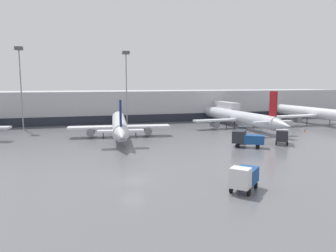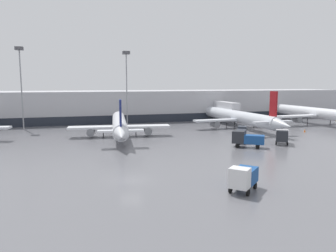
# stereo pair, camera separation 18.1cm
# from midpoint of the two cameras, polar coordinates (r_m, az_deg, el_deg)

# --- Properties ---
(ground_plane) EXTENTS (320.00, 320.00, 0.00)m
(ground_plane) POSITION_cam_midpoint_polar(r_m,az_deg,el_deg) (39.86, -6.53, -9.35)
(ground_plane) COLOR slate
(terminal_building) EXTENTS (160.00, 28.17, 9.00)m
(terminal_building) POSITION_cam_midpoint_polar(r_m,az_deg,el_deg) (100.02, -12.39, 3.38)
(terminal_building) COLOR #B2B2B7
(terminal_building) RESTS_ON ground_plane
(parked_jet_2) EXTENTS (24.76, 37.99, 10.26)m
(parked_jet_2) POSITION_cam_midpoint_polar(r_m,az_deg,el_deg) (98.24, 24.47, 2.04)
(parked_jet_2) COLOR silver
(parked_jet_2) RESTS_ON ground_plane
(parked_jet_3) EXTENTS (24.68, 39.73, 9.70)m
(parked_jet_3) POSITION_cam_midpoint_polar(r_m,az_deg,el_deg) (85.67, 12.16, 1.53)
(parked_jet_3) COLOR silver
(parked_jet_3) RESTS_ON ground_plane
(parked_jet_4) EXTENTS (21.74, 35.31, 8.56)m
(parked_jet_4) POSITION_cam_midpoint_polar(r_m,az_deg,el_deg) (70.73, -8.53, 0.25)
(parked_jet_4) COLOR silver
(parked_jet_4) RESTS_ON ground_plane
(service_truck_0) EXTENTS (4.13, 5.19, 2.88)m
(service_truck_0) POSITION_cam_midpoint_polar(r_m,az_deg,el_deg) (65.82, 12.62, -1.26)
(service_truck_0) COLOR #2D333D
(service_truck_0) RESTS_ON ground_plane
(service_truck_1) EXTENTS (4.47, 4.39, 2.81)m
(service_truck_1) POSITION_cam_midpoint_polar(r_m,az_deg,el_deg) (36.32, 12.95, -8.59)
(service_truck_1) COLOR #19478C
(service_truck_1) RESTS_ON ground_plane
(service_truck_2) EXTENTS (4.06, 4.54, 2.77)m
(service_truck_2) POSITION_cam_midpoint_polar(r_m,az_deg,el_deg) (65.34, 19.16, -1.57)
(service_truck_2) COLOR silver
(service_truck_2) RESTS_ON ground_plane
(service_truck_3) EXTENTS (5.71, 4.57, 2.88)m
(service_truck_3) POSITION_cam_midpoint_polar(r_m,az_deg,el_deg) (60.33, 13.52, -2.14)
(service_truck_3) COLOR #19478C
(service_truck_3) RESTS_ON ground_plane
(traffic_cone_0) EXTENTS (0.39, 0.39, 0.72)m
(traffic_cone_0) POSITION_cam_midpoint_polar(r_m,az_deg,el_deg) (83.10, 22.62, -0.73)
(traffic_cone_0) COLOR orange
(traffic_cone_0) RESTS_ON ground_plane
(apron_light_mast_3) EXTENTS (1.80, 1.80, 19.61)m
(apron_light_mast_3) POSITION_cam_midpoint_polar(r_m,az_deg,el_deg) (87.62, -7.37, 10.02)
(apron_light_mast_3) COLOR gray
(apron_light_mast_3) RESTS_ON ground_plane
(apron_light_mast_5) EXTENTS (1.80, 1.80, 20.03)m
(apron_light_mast_5) POSITION_cam_midpoint_polar(r_m,az_deg,el_deg) (87.61, -24.47, 9.59)
(apron_light_mast_5) COLOR gray
(apron_light_mast_5) RESTS_ON ground_plane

